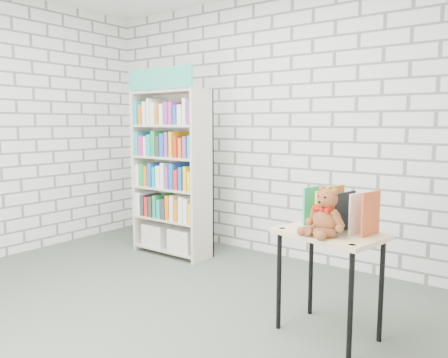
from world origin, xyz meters
The scene contains 6 objects.
ground centered at (0.00, 0.00, 0.00)m, with size 4.50×4.50×0.00m, color #495446.
room_shell centered at (0.00, 0.00, 1.78)m, with size 4.52×4.02×2.81m.
bookshelf centered at (-0.85, 1.36, 0.91)m, with size 0.89×0.35×2.00m.
display_table centered at (1.29, 0.60, 0.62)m, with size 0.75×0.59×0.72m.
table_books centered at (1.31, 0.71, 0.86)m, with size 0.50×0.30×0.28m.
teddy_bear centered at (1.30, 0.49, 0.85)m, with size 0.29×0.28×0.32m.
Camera 1 is at (2.40, -2.10, 1.44)m, focal length 35.00 mm.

